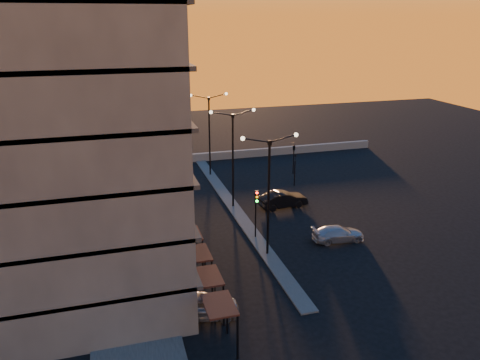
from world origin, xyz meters
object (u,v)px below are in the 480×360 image
object	(u,v)px
car_sedan	(283,199)
car_wagon	(338,234)
streetlamp_mid	(233,151)
traffic_light_main	(256,206)
car_hatchback	(201,305)

from	to	relation	value
car_sedan	car_wagon	xyz separation A→B (m)	(1.72, -8.03, -0.15)
streetlamp_mid	car_sedan	world-z (taller)	streetlamp_mid
car_sedan	streetlamp_mid	bearing A→B (deg)	69.26
streetlamp_mid	traffic_light_main	bearing A→B (deg)	-90.00
streetlamp_mid	car_wagon	bearing A→B (deg)	-55.77
traffic_light_main	car_wagon	bearing A→B (deg)	-19.22
streetlamp_mid	car_sedan	distance (m)	6.81
car_sedan	car_wagon	world-z (taller)	car_sedan
car_wagon	traffic_light_main	bearing A→B (deg)	75.01
traffic_light_main	car_hatchback	size ratio (longest dim) A/B	0.93
traffic_light_main	car_wagon	xyz separation A→B (m)	(6.36, -2.22, -2.27)
streetlamp_mid	car_sedan	size ratio (longest dim) A/B	2.02
streetlamp_mid	car_wagon	size ratio (longest dim) A/B	2.22
traffic_light_main	car_wagon	world-z (taller)	traffic_light_main
car_hatchback	streetlamp_mid	bearing A→B (deg)	-8.13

